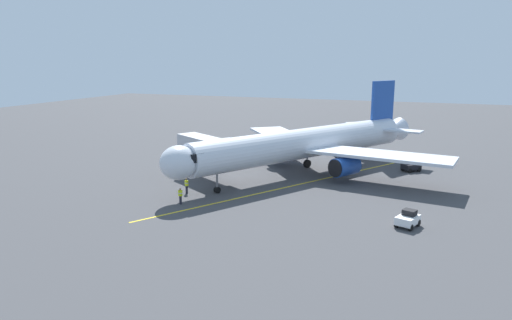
% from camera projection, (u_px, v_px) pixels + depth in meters
% --- Properties ---
extents(ground_plane, '(220.00, 220.00, 0.00)m').
position_uv_depth(ground_plane, '(317.00, 171.00, 61.60)').
color(ground_plane, '#424244').
extents(apron_lead_in_line, '(20.65, 34.50, 0.01)m').
position_uv_depth(apron_lead_in_line, '(291.00, 186.00, 54.25)').
color(apron_lead_in_line, yellow).
rests_on(apron_lead_in_line, ground).
extents(airplane, '(30.71, 36.35, 11.50)m').
position_uv_depth(airplane, '(307.00, 144.00, 59.04)').
color(airplane, silver).
rests_on(airplane, ground).
extents(jet_bridge, '(10.76, 7.81, 5.40)m').
position_uv_depth(jet_bridge, '(209.00, 150.00, 56.37)').
color(jet_bridge, '#B7B7BC').
rests_on(jet_bridge, ground).
extents(ground_crew_marshaller, '(0.47, 0.41, 1.71)m').
position_uv_depth(ground_crew_marshaller, '(187.00, 186.00, 51.20)').
color(ground_crew_marshaller, '#23232D').
rests_on(ground_crew_marshaller, ground).
extents(ground_crew_wing_walker, '(0.44, 0.31, 1.71)m').
position_uv_depth(ground_crew_wing_walker, '(180.00, 196.00, 47.35)').
color(ground_crew_wing_walker, '#23232D').
rests_on(ground_crew_wing_walker, ground).
extents(ground_crew_loader, '(0.41, 0.27, 1.71)m').
position_uv_depth(ground_crew_loader, '(295.00, 150.00, 71.45)').
color(ground_crew_loader, '#23232D').
rests_on(ground_crew_loader, ground).
extents(tug_near_nose, '(2.01, 2.58, 1.50)m').
position_uv_depth(tug_near_nose, '(341.00, 151.00, 71.41)').
color(tug_near_nose, '#2D3899').
rests_on(tug_near_nose, ground).
extents(tug_portside, '(2.22, 2.68, 1.50)m').
position_uv_depth(tug_portside, '(408.00, 219.00, 41.05)').
color(tug_portside, white).
rests_on(tug_portside, ground).
extents(tug_starboard_side, '(2.68, 2.69, 1.50)m').
position_uv_depth(tug_starboard_side, '(411.00, 166.00, 61.34)').
color(tug_starboard_side, black).
rests_on(tug_starboard_side, ground).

